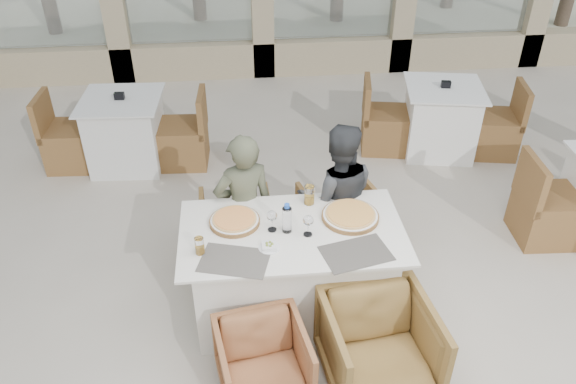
{
  "coord_description": "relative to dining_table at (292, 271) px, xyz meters",
  "views": [
    {
      "loc": [
        -0.44,
        -3.04,
        3.24
      ],
      "look_at": [
        -0.09,
        0.37,
        0.9
      ],
      "focal_mm": 35.0,
      "sensor_mm": 36.0,
      "label": 1
    }
  ],
  "objects": [
    {
      "name": "ground",
      "position": [
        0.09,
        -0.07,
        -0.39
      ],
      "size": [
        80.0,
        80.0,
        0.0
      ],
      "primitive_type": "plane",
      "color": "beige",
      "rests_on": "ground"
    },
    {
      "name": "perimeter_wall_far",
      "position": [
        0.09,
        4.73,
        0.42
      ],
      "size": [
        10.0,
        0.34,
        1.6
      ],
      "primitive_type": null,
      "color": "tan",
      "rests_on": "ground"
    },
    {
      "name": "dining_table",
      "position": [
        0.0,
        0.0,
        0.0
      ],
      "size": [
        1.6,
        0.9,
        0.77
      ],
      "primitive_type": null,
      "color": "white",
      "rests_on": "ground"
    },
    {
      "name": "placemat_near_left",
      "position": [
        -0.42,
        -0.28,
        0.39
      ],
      "size": [
        0.51,
        0.41,
        0.0
      ],
      "primitive_type": "cube",
      "rotation": [
        0.0,
        0.0,
        -0.27
      ],
      "color": "#5C564F",
      "rests_on": "dining_table"
    },
    {
      "name": "placemat_near_right",
      "position": [
        0.4,
        -0.29,
        0.39
      ],
      "size": [
        0.51,
        0.4,
        0.0
      ],
      "primitive_type": "cube",
      "rotation": [
        0.0,
        0.0,
        0.23
      ],
      "color": "#514C46",
      "rests_on": "dining_table"
    },
    {
      "name": "pizza_left",
      "position": [
        -0.4,
        0.13,
        0.41
      ],
      "size": [
        0.42,
        0.42,
        0.05
      ],
      "primitive_type": "cylinder",
      "rotation": [
        0.0,
        0.0,
        0.18
      ],
      "color": "orange",
      "rests_on": "dining_table"
    },
    {
      "name": "pizza_right",
      "position": [
        0.44,
        0.11,
        0.41
      ],
      "size": [
        0.44,
        0.44,
        0.05
      ],
      "primitive_type": "cylinder",
      "rotation": [
        0.0,
        0.0,
        0.05
      ],
      "color": "orange",
      "rests_on": "dining_table"
    },
    {
      "name": "water_bottle",
      "position": [
        -0.04,
        0.0,
        0.5
      ],
      "size": [
        0.08,
        0.08,
        0.23
      ],
      "primitive_type": "cylinder",
      "rotation": [
        0.0,
        0.0,
        0.22
      ],
      "color": "silver",
      "rests_on": "dining_table"
    },
    {
      "name": "wine_glass_centre",
      "position": [
        -0.14,
        0.02,
        0.48
      ],
      "size": [
        0.09,
        0.09,
        0.18
      ],
      "primitive_type": null,
      "rotation": [
        0.0,
        0.0,
        -0.26
      ],
      "color": "white",
      "rests_on": "dining_table"
    },
    {
      "name": "wine_glass_near",
      "position": [
        0.1,
        -0.05,
        0.48
      ],
      "size": [
        0.1,
        0.1,
        0.18
      ],
      "primitive_type": null,
      "rotation": [
        0.0,
        0.0,
        -0.3
      ],
      "color": "white",
      "rests_on": "dining_table"
    },
    {
      "name": "beer_glass_left",
      "position": [
        -0.64,
        -0.18,
        0.45
      ],
      "size": [
        0.07,
        0.07,
        0.13
      ],
      "primitive_type": "cylinder",
      "rotation": [
        0.0,
        0.0,
        -0.16
      ],
      "color": "orange",
      "rests_on": "dining_table"
    },
    {
      "name": "beer_glass_right",
      "position": [
        0.16,
        0.32,
        0.46
      ],
      "size": [
        0.1,
        0.1,
        0.15
      ],
      "primitive_type": "cylinder",
      "rotation": [
        0.0,
        0.0,
        -0.38
      ],
      "color": "gold",
      "rests_on": "dining_table"
    },
    {
      "name": "olive_dish",
      "position": [
        -0.18,
        -0.17,
        0.41
      ],
      "size": [
        0.14,
        0.14,
        0.04
      ],
      "primitive_type": null,
      "rotation": [
        0.0,
        0.0,
        -0.41
      ],
      "color": "white",
      "rests_on": "dining_table"
    },
    {
      "name": "armchair_far_left",
      "position": [
        -0.4,
        0.71,
        -0.1
      ],
      "size": [
        0.62,
        0.64,
        0.56
      ],
      "primitive_type": "imported",
      "rotation": [
        0.0,
        0.0,
        3.17
      ],
      "color": "olive",
      "rests_on": "ground"
    },
    {
      "name": "armchair_far_right",
      "position": [
        0.5,
        0.73,
        -0.09
      ],
      "size": [
        0.76,
        0.78,
        0.58
      ],
      "primitive_type": "imported",
      "rotation": [
        0.0,
        0.0,
        3.4
      ],
      "color": "olive",
      "rests_on": "ground"
    },
    {
      "name": "armchair_near_left",
      "position": [
        -0.27,
        -0.73,
        -0.12
      ],
      "size": [
        0.66,
        0.67,
        0.53
      ],
      "primitive_type": "imported",
      "rotation": [
        0.0,
        0.0,
        0.17
      ],
      "color": "#9B6038",
      "rests_on": "ground"
    },
    {
      "name": "armchair_near_right",
      "position": [
        0.5,
        -0.72,
        -0.06
      ],
      "size": [
        0.77,
        0.79,
        0.65
      ],
      "primitive_type": "imported",
      "rotation": [
        0.0,
        0.0,
        0.12
      ],
      "color": "olive",
      "rests_on": "ground"
    },
    {
      "name": "diner_left",
      "position": [
        -0.33,
        0.46,
        0.27
      ],
      "size": [
        0.54,
        0.42,
        1.3
      ],
      "primitive_type": "imported",
      "rotation": [
        0.0,
        0.0,
        3.4
      ],
      "color": "#51543D",
      "rests_on": "ground"
    },
    {
      "name": "diner_right",
      "position": [
        0.42,
        0.51,
        0.27
      ],
      "size": [
        0.66,
        0.53,
        1.32
      ],
      "primitive_type": "imported",
      "rotation": [
        0.0,
        0.0,
        3.09
      ],
      "color": "#36383B",
      "rests_on": "ground"
    },
    {
      "name": "bg_table_a",
      "position": [
        -1.54,
        2.36,
        0.0
      ],
      "size": [
        1.68,
        0.91,
        0.77
      ],
      "primitive_type": null,
      "rotation": [
        0.0,
        0.0,
        -0.05
      ],
      "color": "silver",
      "rests_on": "ground"
    },
    {
      "name": "bg_table_b",
      "position": [
        1.91,
        2.3,
        0.0
      ],
      "size": [
        1.76,
        1.11,
        0.77
      ],
      "primitive_type": null,
      "rotation": [
        0.0,
        0.0,
        -0.18
      ],
      "color": "white",
      "rests_on": "ground"
    }
  ]
}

